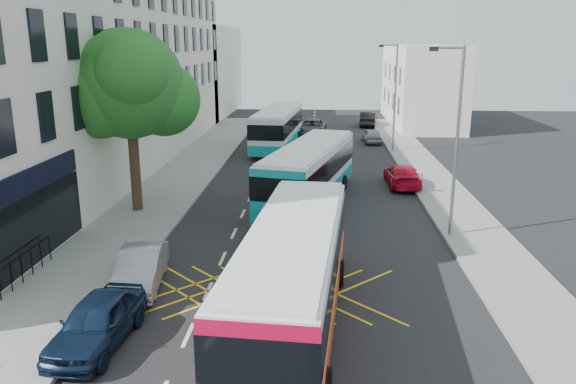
# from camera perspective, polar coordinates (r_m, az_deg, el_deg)

# --- Properties ---
(pavement_left) EXTENTS (5.00, 70.00, 0.15)m
(pavement_left) POSITION_cam_1_polar(r_m,az_deg,el_deg) (29.20, -14.98, -1.83)
(pavement_left) COLOR gray
(pavement_left) RESTS_ON ground
(pavement_right) EXTENTS (3.00, 70.00, 0.15)m
(pavement_right) POSITION_cam_1_polar(r_m,az_deg,el_deg) (28.63, 17.14, -2.33)
(pavement_right) COLOR gray
(pavement_right) RESTS_ON ground
(terrace_main) EXTENTS (8.30, 45.00, 13.50)m
(terrace_main) POSITION_cam_1_polar(r_m,az_deg,el_deg) (38.87, -19.21, 11.95)
(terrace_main) COLOR #ECE0C5
(terrace_main) RESTS_ON ground
(terrace_far) EXTENTS (8.00, 20.00, 10.00)m
(terrace_far) POSITION_cam_1_polar(r_m,az_deg,el_deg) (68.18, -9.35, 12.04)
(terrace_far) COLOR silver
(terrace_far) RESTS_ON ground
(building_right) EXTENTS (6.00, 18.00, 8.00)m
(building_right) POSITION_cam_1_polar(r_m,az_deg,el_deg) (60.60, 13.34, 10.55)
(building_right) COLOR silver
(building_right) RESTS_ON ground
(street_tree) EXTENTS (6.30, 5.70, 8.80)m
(street_tree) POSITION_cam_1_polar(r_m,az_deg,el_deg) (28.07, -15.89, 10.39)
(street_tree) COLOR #382619
(street_tree) RESTS_ON pavement_left
(lamp_near) EXTENTS (1.45, 0.15, 8.00)m
(lamp_near) POSITION_cam_1_polar(r_m,az_deg,el_deg) (24.48, 16.61, 5.79)
(lamp_near) COLOR slate
(lamp_near) RESTS_ON pavement_right
(lamp_far) EXTENTS (1.45, 0.15, 8.00)m
(lamp_far) POSITION_cam_1_polar(r_m,az_deg,el_deg) (44.05, 10.71, 9.97)
(lamp_far) COLOR slate
(lamp_far) RESTS_ON pavement_right
(railings) EXTENTS (0.08, 5.60, 1.14)m
(railings) POSITION_cam_1_polar(r_m,az_deg,el_deg) (21.09, -26.35, -7.62)
(railings) COLOR black
(railings) RESTS_ON pavement_left
(bus_near) EXTENTS (3.48, 11.28, 3.12)m
(bus_near) POSITION_cam_1_polar(r_m,az_deg,el_deg) (16.73, 0.49, -8.33)
(bus_near) COLOR silver
(bus_near) RESTS_ON ground
(bus_mid) EXTENTS (5.10, 11.35, 3.11)m
(bus_mid) POSITION_cam_1_polar(r_m,az_deg,el_deg) (29.46, 2.15, 1.97)
(bus_mid) COLOR silver
(bus_mid) RESTS_ON ground
(bus_far) EXTENTS (3.57, 11.41, 3.16)m
(bus_far) POSITION_cam_1_polar(r_m,az_deg,el_deg) (45.18, -1.04, 6.57)
(bus_far) COLOR silver
(bus_far) RESTS_ON ground
(parked_car_blue) EXTENTS (1.94, 4.21, 1.40)m
(parked_car_blue) POSITION_cam_1_polar(r_m,az_deg,el_deg) (16.97, -18.82, -12.37)
(parked_car_blue) COLOR #0E1D38
(parked_car_blue) RESTS_ON ground
(parked_car_silver) EXTENTS (1.90, 4.18, 1.33)m
(parked_car_silver) POSITION_cam_1_polar(r_m,az_deg,el_deg) (20.30, -14.77, -7.53)
(parked_car_silver) COLOR #95969B
(parked_car_silver) RESTS_ON ground
(red_hatchback) EXTENTS (1.85, 4.50, 1.30)m
(red_hatchback) POSITION_cam_1_polar(r_m,az_deg,el_deg) (33.84, 11.54, 1.67)
(red_hatchback) COLOR red
(red_hatchback) RESTS_ON ground
(distant_car_grey) EXTENTS (2.81, 5.49, 1.48)m
(distant_car_grey) POSITION_cam_1_polar(r_m,az_deg,el_deg) (51.25, 2.44, 6.52)
(distant_car_grey) COLOR #3F4147
(distant_car_grey) RESTS_ON ground
(distant_car_silver) EXTENTS (1.59, 3.63, 1.22)m
(distant_car_silver) POSITION_cam_1_polar(r_m,az_deg,el_deg) (48.30, 8.51, 5.69)
(distant_car_silver) COLOR #95989C
(distant_car_silver) RESTS_ON ground
(distant_car_dark) EXTENTS (1.97, 4.51, 1.44)m
(distant_car_dark) POSITION_cam_1_polar(r_m,az_deg,el_deg) (58.11, 8.12, 7.37)
(distant_car_dark) COLOR black
(distant_car_dark) RESTS_ON ground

